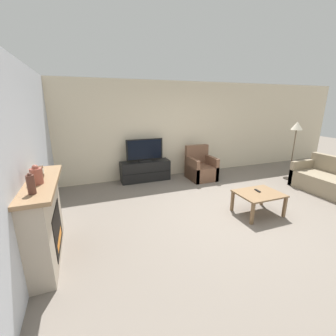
# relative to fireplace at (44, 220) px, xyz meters

# --- Properties ---
(ground_plane) EXTENTS (24.00, 24.00, 0.00)m
(ground_plane) POSITION_rel_fireplace_xyz_m (3.28, 0.24, -0.58)
(ground_plane) COLOR slate
(wall_back) EXTENTS (12.00, 0.06, 2.70)m
(wall_back) POSITION_rel_fireplace_xyz_m (3.28, 2.97, 0.77)
(wall_back) COLOR beige
(wall_back) RESTS_ON ground
(wall_left) EXTENTS (0.06, 12.00, 2.70)m
(wall_left) POSITION_rel_fireplace_xyz_m (-0.18, 0.24, 0.77)
(wall_left) COLOR silver
(wall_left) RESTS_ON ground
(fireplace) EXTENTS (0.40, 1.53, 1.14)m
(fireplace) POSITION_rel_fireplace_xyz_m (0.00, 0.00, 0.00)
(fireplace) COLOR #B7A893
(fireplace) RESTS_ON ground
(mantel_vase_left) EXTENTS (0.08, 0.08, 0.24)m
(mantel_vase_left) POSITION_rel_fireplace_xyz_m (0.02, -0.46, 0.67)
(mantel_vase_left) COLOR #512D23
(mantel_vase_left) RESTS_ON fireplace
(mantel_vase_centre_left) EXTENTS (0.14, 0.14, 0.25)m
(mantel_vase_centre_left) POSITION_rel_fireplace_xyz_m (0.02, -0.11, 0.67)
(mantel_vase_centre_left) COLOR #994C3D
(mantel_vase_centre_left) RESTS_ON fireplace
(mantel_clock) EXTENTS (0.08, 0.11, 0.15)m
(mantel_clock) POSITION_rel_fireplace_xyz_m (0.02, 0.15, 0.63)
(mantel_clock) COLOR brown
(mantel_clock) RESTS_ON fireplace
(tv_stand) EXTENTS (1.36, 0.43, 0.56)m
(tv_stand) POSITION_rel_fireplace_xyz_m (2.14, 2.69, -0.30)
(tv_stand) COLOR black
(tv_stand) RESTS_ON ground
(tv) EXTENTS (1.01, 0.18, 0.62)m
(tv) POSITION_rel_fireplace_xyz_m (2.14, 2.69, 0.27)
(tv) COLOR black
(tv) RESTS_ON tv_stand
(armchair) EXTENTS (0.70, 0.76, 0.93)m
(armchair) POSITION_rel_fireplace_xyz_m (3.66, 2.28, -0.28)
(armchair) COLOR brown
(armchair) RESTS_ON ground
(coffee_table) EXTENTS (0.84, 0.66, 0.44)m
(coffee_table) POSITION_rel_fireplace_xyz_m (3.67, -0.02, -0.20)
(coffee_table) COLOR brown
(coffee_table) RESTS_ON ground
(remote) EXTENTS (0.05, 0.15, 0.02)m
(remote) POSITION_rel_fireplace_xyz_m (3.70, 0.06, -0.13)
(remote) COLOR black
(remote) RESTS_ON coffee_table
(floor_lamp) EXTENTS (0.30, 0.30, 1.62)m
(floor_lamp) POSITION_rel_fireplace_xyz_m (6.05, 1.35, 0.80)
(floor_lamp) COLOR black
(floor_lamp) RESTS_ON ground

